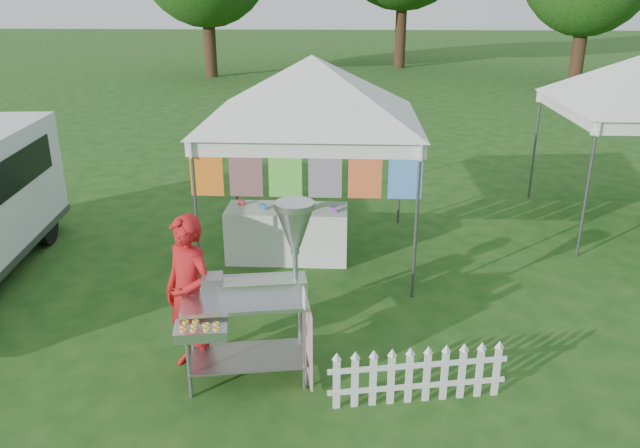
{
  "coord_description": "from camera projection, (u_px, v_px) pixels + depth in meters",
  "views": [
    {
      "loc": [
        0.57,
        -5.43,
        3.86
      ],
      "look_at": [
        0.2,
        1.86,
        1.1
      ],
      "focal_mm": 35.0,
      "sensor_mm": 36.0,
      "label": 1
    }
  ],
  "objects": [
    {
      "name": "ground",
      "position": [
        292.0,
        386.0,
        6.46
      ],
      "size": [
        120.0,
        120.0,
        0.0
      ],
      "primitive_type": "plane",
      "color": "#184513",
      "rests_on": "ground"
    },
    {
      "name": "canopy_main",
      "position": [
        312.0,
        56.0,
        8.67
      ],
      "size": [
        4.24,
        4.24,
        3.45
      ],
      "color": "#59595E",
      "rests_on": "ground"
    },
    {
      "name": "donut_cart",
      "position": [
        264.0,
        281.0,
        6.22
      ],
      "size": [
        1.4,
        1.15,
        1.93
      ],
      "rotation": [
        0.0,
        0.0,
        0.17
      ],
      "color": "gray",
      "rests_on": "ground"
    },
    {
      "name": "vendor",
      "position": [
        189.0,
        295.0,
        6.49
      ],
      "size": [
        0.76,
        0.71,
        1.74
      ],
      "primitive_type": "imported",
      "rotation": [
        0.0,
        0.0,
        -0.62
      ],
      "color": "red",
      "rests_on": "ground"
    },
    {
      "name": "picket_fence",
      "position": [
        418.0,
        377.0,
        6.12
      ],
      "size": [
        1.77,
        0.35,
        0.56
      ],
      "rotation": [
        0.0,
        0.0,
        0.18
      ],
      "color": "white",
      "rests_on": "ground"
    },
    {
      "name": "display_table",
      "position": [
        287.0,
        233.0,
        9.39
      ],
      "size": [
        1.8,
        0.7,
        0.81
      ],
      "primitive_type": "cube",
      "color": "white",
      "rests_on": "ground"
    }
  ]
}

